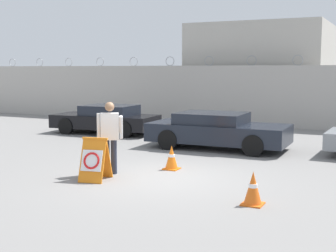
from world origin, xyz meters
name	(u,v)px	position (x,y,z in m)	size (l,w,h in m)	color
ground_plane	(162,178)	(0.00, 0.00, 0.00)	(90.00, 90.00, 0.00)	gray
perimeter_wall	(273,96)	(0.00, 11.15, 1.40)	(36.00, 0.30, 3.25)	#ADA8A0
building_block	(263,72)	(-1.50, 15.04, 2.46)	(6.77, 6.21, 4.92)	#B2ADA3
barricade_sign	(95,159)	(-1.35, -0.87, 0.51)	(0.72, 0.84, 1.03)	orange
security_guard	(110,134)	(-1.40, -0.12, 1.02)	(0.70, 0.45, 1.81)	#232838
traffic_cone_near	(253,188)	(2.58, -1.20, 0.33)	(0.41, 0.41, 0.66)	orange
traffic_cone_mid	(172,158)	(-0.24, 1.03, 0.31)	(0.39, 0.39, 0.63)	orange
parked_car_front_coupe	(106,119)	(-5.66, 6.14, 0.60)	(4.37, 2.15, 1.17)	black
parked_car_rear_sedan	(217,130)	(-0.29, 4.62, 0.62)	(4.59, 2.08, 1.19)	black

